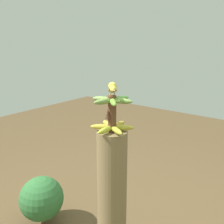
# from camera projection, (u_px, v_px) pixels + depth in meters

# --- Properties ---
(banana_tree) EXTENTS (0.20, 0.20, 0.96)m
(banana_tree) POSITION_uv_depth(u_px,v_px,m) (112.00, 197.00, 1.73)
(banana_tree) COLOR olive
(banana_tree) RESTS_ON ground
(banana_bunch) EXTENTS (0.28, 0.27, 0.23)m
(banana_bunch) POSITION_uv_depth(u_px,v_px,m) (112.00, 114.00, 1.57)
(banana_bunch) COLOR brown
(banana_bunch) RESTS_ON banana_tree
(perched_bird) EXTENTS (0.16, 0.14, 0.08)m
(perched_bird) POSITION_uv_depth(u_px,v_px,m) (112.00, 88.00, 1.55)
(perched_bird) COLOR #C68933
(perched_bird) RESTS_ON banana_bunch
(tropical_shrub) EXTENTS (0.37, 0.37, 0.43)m
(tropical_shrub) POSITION_uv_depth(u_px,v_px,m) (42.00, 198.00, 2.10)
(tropical_shrub) COLOR brown
(tropical_shrub) RESTS_ON ground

